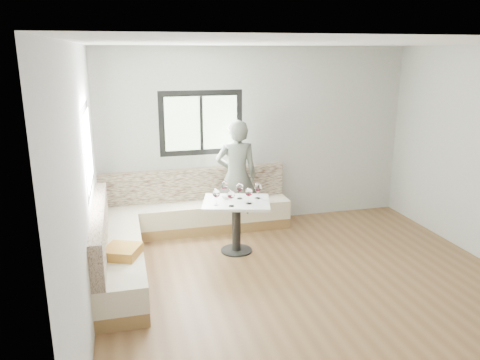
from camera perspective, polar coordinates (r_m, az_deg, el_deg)
name	(u,v)px	position (r m, az deg, el deg)	size (l,w,h in m)	color
room	(312,173)	(5.26, 8.81, 0.86)	(5.01, 5.01, 2.81)	brown
banquette	(166,227)	(6.68, -9.05, -5.70)	(2.90, 2.80, 0.95)	olive
table	(236,214)	(6.46, -0.45, -4.14)	(1.05, 0.91, 0.74)	black
person	(237,176)	(7.16, -0.41, 0.47)	(0.63, 0.42, 1.74)	#5C6158
olive_ramekin	(226,197)	(6.51, -1.73, -2.08)	(0.10, 0.10, 0.04)	white
wine_glass_a	(216,194)	(6.20, -2.91, -1.67)	(0.10, 0.10, 0.23)	white
wine_glass_b	(231,195)	(6.13, -1.10, -1.83)	(0.10, 0.10, 0.23)	white
wine_glass_c	(249,193)	(6.24, 1.08, -1.54)	(0.10, 0.10, 0.23)	white
wine_glass_d	(240,188)	(6.46, -0.03, -0.95)	(0.10, 0.10, 0.23)	white
wine_glass_e	(258,188)	(6.46, 2.16, -0.94)	(0.10, 0.10, 0.23)	white
wine_glass_f	(224,186)	(6.55, -1.91, -0.71)	(0.10, 0.10, 0.23)	white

